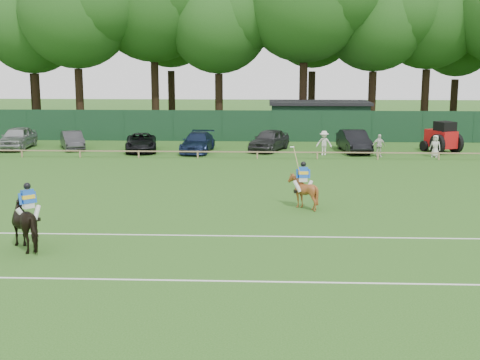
# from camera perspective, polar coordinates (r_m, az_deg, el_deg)

# --- Properties ---
(ground) EXTENTS (160.00, 160.00, 0.00)m
(ground) POSITION_cam_1_polar(r_m,az_deg,el_deg) (25.35, -1.43, -4.37)
(ground) COLOR #1E4C14
(ground) RESTS_ON ground
(horse_dark) EXTENTS (2.23, 2.28, 1.85)m
(horse_dark) POSITION_cam_1_polar(r_m,az_deg,el_deg) (23.77, -18.21, -3.65)
(horse_dark) COLOR black
(horse_dark) RESTS_ON ground
(horse_chestnut) EXTENTS (1.33, 1.47, 1.54)m
(horse_chestnut) POSITION_cam_1_polar(r_m,az_deg,el_deg) (28.76, 5.61, -1.01)
(horse_chestnut) COLOR brown
(horse_chestnut) RESTS_ON ground
(sedan_silver) EXTENTS (2.23, 4.92, 1.64)m
(sedan_silver) POSITION_cam_1_polar(r_m,az_deg,el_deg) (50.30, -19.18, 3.57)
(sedan_silver) COLOR #9B9EA0
(sedan_silver) RESTS_ON ground
(sedan_grey) EXTENTS (2.88, 4.21, 1.31)m
(sedan_grey) POSITION_cam_1_polar(r_m,az_deg,el_deg) (48.97, -14.67, 3.44)
(sedan_grey) COLOR #333335
(sedan_grey) RESTS_ON ground
(suv_black) EXTENTS (2.93, 4.94, 1.29)m
(suv_black) POSITION_cam_1_polar(r_m,az_deg,el_deg) (46.70, -8.79, 3.31)
(suv_black) COLOR black
(suv_black) RESTS_ON ground
(sedan_navy) EXTENTS (2.32, 4.94, 1.39)m
(sedan_navy) POSITION_cam_1_polar(r_m,az_deg,el_deg) (45.96, -3.78, 3.36)
(sedan_navy) COLOR #121E3B
(sedan_navy) RESTS_ON ground
(hatch_grey) EXTENTS (3.37, 4.92, 1.56)m
(hatch_grey) POSITION_cam_1_polar(r_m,az_deg,el_deg) (46.61, 2.61, 3.58)
(hatch_grey) COLOR #303033
(hatch_grey) RESTS_ON ground
(estate_black) EXTENTS (2.16, 4.88, 1.56)m
(estate_black) POSITION_cam_1_polar(r_m,az_deg,el_deg) (46.55, 10.11, 3.41)
(estate_black) COLOR black
(estate_black) RESTS_ON ground
(spectator_left) EXTENTS (1.16, 0.76, 1.68)m
(spectator_left) POSITION_cam_1_polar(r_m,az_deg,el_deg) (44.80, 7.48, 3.28)
(spectator_left) COLOR silver
(spectator_left) RESTS_ON ground
(spectator_mid) EXTENTS (0.96, 0.54, 1.55)m
(spectator_mid) POSITION_cam_1_polar(r_m,az_deg,el_deg) (44.71, 12.25, 3.03)
(spectator_mid) COLOR silver
(spectator_mid) RESTS_ON ground
(spectator_right) EXTENTS (0.88, 0.79, 1.51)m
(spectator_right) POSITION_cam_1_polar(r_m,az_deg,el_deg) (45.42, 16.97, 2.90)
(spectator_right) COLOR beige
(spectator_right) RESTS_ON ground
(rider_dark) EXTENTS (0.78, 0.75, 1.41)m
(rider_dark) POSITION_cam_1_polar(r_m,az_deg,el_deg) (23.58, -18.32, -1.77)
(rider_dark) COLOR silver
(rider_dark) RESTS_ON ground
(rider_chestnut) EXTENTS (0.94, 0.56, 2.05)m
(rider_chestnut) POSITION_cam_1_polar(r_m,az_deg,el_deg) (28.61, 5.63, 0.38)
(rider_chestnut) COLOR silver
(rider_chestnut) RESTS_ON ground
(pitch_lines) EXTENTS (60.00, 5.10, 0.01)m
(pitch_lines) POSITION_cam_1_polar(r_m,az_deg,el_deg) (22.00, -2.06, -6.74)
(pitch_lines) COLOR silver
(pitch_lines) RESTS_ON ground
(pitch_rail) EXTENTS (62.10, 0.10, 0.50)m
(pitch_rail) POSITION_cam_1_polar(r_m,az_deg,el_deg) (42.89, 0.21, 2.51)
(pitch_rail) COLOR #997F5B
(pitch_rail) RESTS_ON ground
(perimeter_fence) EXTENTS (92.08, 0.08, 2.50)m
(perimeter_fence) POSITION_cam_1_polar(r_m,az_deg,el_deg) (51.71, 0.62, 4.83)
(perimeter_fence) COLOR #14351E
(perimeter_fence) RESTS_ON ground
(utility_shed) EXTENTS (8.40, 4.40, 3.04)m
(utility_shed) POSITION_cam_1_polar(r_m,az_deg,el_deg) (54.81, 7.03, 5.39)
(utility_shed) COLOR #14331E
(utility_shed) RESTS_ON ground
(tree_row) EXTENTS (96.00, 12.00, 21.00)m
(tree_row) POSITION_cam_1_polar(r_m,az_deg,el_deg) (59.77, 2.79, 4.42)
(tree_row) COLOR #26561C
(tree_row) RESTS_ON ground
(tractor) EXTENTS (2.69, 3.14, 2.23)m
(tractor) POSITION_cam_1_polar(r_m,az_deg,el_deg) (47.74, 17.53, 3.59)
(tractor) COLOR #B71012
(tractor) RESTS_ON ground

